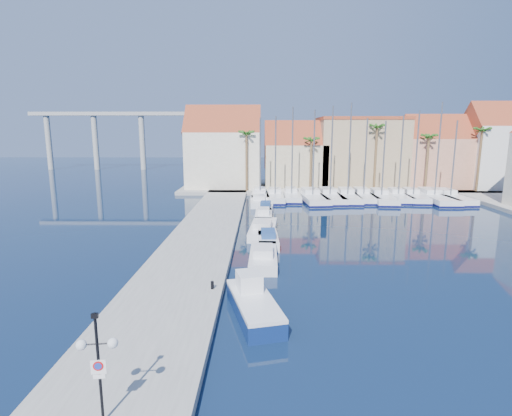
# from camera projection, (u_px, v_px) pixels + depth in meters

# --- Properties ---
(ground) EXTENTS (260.00, 260.00, 0.00)m
(ground) POSITION_uv_depth(u_px,v_px,m) (329.00, 313.00, 21.75)
(ground) COLOR #081A31
(ground) RESTS_ON ground
(quay_west) EXTENTS (6.00, 77.00, 0.50)m
(quay_west) POSITION_uv_depth(u_px,v_px,m) (201.00, 241.00, 35.07)
(quay_west) COLOR gray
(quay_west) RESTS_ON ground
(shore_north) EXTENTS (54.00, 16.00, 0.50)m
(shore_north) POSITION_uv_depth(u_px,v_px,m) (341.00, 187.00, 68.70)
(shore_north) COLOR gray
(shore_north) RESTS_ON ground
(lamp_post) EXTENTS (1.28, 0.46, 3.78)m
(lamp_post) POSITION_uv_depth(u_px,v_px,m) (98.00, 352.00, 12.42)
(lamp_post) COLOR black
(lamp_post) RESTS_ON quay_west
(bollard) EXTENTS (0.19, 0.19, 0.48)m
(bollard) POSITION_uv_depth(u_px,v_px,m) (212.00, 285.00, 23.69)
(bollard) COLOR black
(bollard) RESTS_ON quay_west
(fishing_boat) EXTENTS (3.33, 6.11, 2.03)m
(fishing_boat) POSITION_uv_depth(u_px,v_px,m) (253.00, 303.00, 21.36)
(fishing_boat) COLOR navy
(fishing_boat) RESTS_ON ground
(motorboat_west_0) EXTENTS (2.12, 6.29, 1.40)m
(motorboat_west_0) POSITION_uv_depth(u_px,v_px,m) (263.00, 256.00, 29.89)
(motorboat_west_0) COLOR white
(motorboat_west_0) RESTS_ON ground
(motorboat_west_1) EXTENTS (1.84, 5.36, 1.40)m
(motorboat_west_1) POSITION_uv_depth(u_px,v_px,m) (268.00, 239.00, 34.78)
(motorboat_west_1) COLOR white
(motorboat_west_1) RESTS_ON ground
(motorboat_west_2) EXTENTS (2.93, 7.55, 1.40)m
(motorboat_west_2) POSITION_uv_depth(u_px,v_px,m) (263.00, 229.00, 38.39)
(motorboat_west_2) COLOR white
(motorboat_west_2) RESTS_ON ground
(motorboat_west_3) EXTENTS (1.91, 5.69, 1.40)m
(motorboat_west_3) POSITION_uv_depth(u_px,v_px,m) (264.00, 215.00, 44.51)
(motorboat_west_3) COLOR white
(motorboat_west_3) RESTS_ON ground
(motorboat_west_4) EXTENTS (2.01, 5.35, 1.40)m
(motorboat_west_4) POSITION_uv_depth(u_px,v_px,m) (266.00, 208.00, 48.55)
(motorboat_west_4) COLOR white
(motorboat_west_4) RESTS_ON ground
(motorboat_west_5) EXTENTS (2.19, 6.72, 1.40)m
(motorboat_west_5) POSITION_uv_depth(u_px,v_px,m) (259.00, 201.00, 53.62)
(motorboat_west_5) COLOR white
(motorboat_west_5) RESTS_ON ground
(motorboat_west_6) EXTENTS (2.47, 7.44, 1.40)m
(motorboat_west_6) POSITION_uv_depth(u_px,v_px,m) (260.00, 196.00, 58.02)
(motorboat_west_6) COLOR white
(motorboat_west_6) RESTS_ON ground
(sailboat_0) EXTENTS (2.73, 8.77, 11.56)m
(sailboat_0) POSITION_uv_depth(u_px,v_px,m) (260.00, 195.00, 57.79)
(sailboat_0) COLOR white
(sailboat_0) RESTS_ON ground
(sailboat_1) EXTENTS (2.55, 9.57, 11.76)m
(sailboat_1) POSITION_uv_depth(u_px,v_px,m) (275.00, 196.00, 57.13)
(sailboat_1) COLOR white
(sailboat_1) RESTS_ON ground
(sailboat_2) EXTENTS (2.58, 9.19, 13.04)m
(sailboat_2) POSITION_uv_depth(u_px,v_px,m) (291.00, 195.00, 57.64)
(sailboat_2) COLOR white
(sailboat_2) RESTS_ON ground
(sailboat_3) EXTENTS (4.03, 11.81, 12.58)m
(sailboat_3) POSITION_uv_depth(u_px,v_px,m) (312.00, 197.00, 56.68)
(sailboat_3) COLOR white
(sailboat_3) RESTS_ON ground
(sailboat_4) EXTENTS (3.47, 11.34, 13.12)m
(sailboat_4) POSITION_uv_depth(u_px,v_px,m) (329.00, 196.00, 57.15)
(sailboat_4) COLOR white
(sailboat_4) RESTS_ON ground
(sailboat_5) EXTENTS (3.40, 10.83, 13.53)m
(sailboat_5) POSITION_uv_depth(u_px,v_px,m) (347.00, 196.00, 57.04)
(sailboat_5) COLOR white
(sailboat_5) RESTS_ON ground
(sailboat_6) EXTENTS (2.77, 10.06, 11.49)m
(sailboat_6) POSITION_uv_depth(u_px,v_px,m) (363.00, 196.00, 57.34)
(sailboat_6) COLOR white
(sailboat_6) RESTS_ON ground
(sailboat_7) EXTENTS (3.54, 10.83, 11.10)m
(sailboat_7) POSITION_uv_depth(u_px,v_px,m) (380.00, 197.00, 56.34)
(sailboat_7) COLOR white
(sailboat_7) RESTS_ON ground
(sailboat_8) EXTENTS (2.82, 9.22, 11.89)m
(sailboat_8) POSITION_uv_depth(u_px,v_px,m) (397.00, 196.00, 57.06)
(sailboat_8) COLOR white
(sailboat_8) RESTS_ON ground
(sailboat_9) EXTENTS (3.30, 9.79, 12.51)m
(sailboat_9) POSITION_uv_depth(u_px,v_px,m) (412.00, 196.00, 57.02)
(sailboat_9) COLOR white
(sailboat_9) RESTS_ON ground
(sailboat_10) EXTENTS (3.29, 12.04, 13.61)m
(sailboat_10) POSITION_uv_depth(u_px,v_px,m) (432.00, 197.00, 56.63)
(sailboat_10) COLOR white
(sailboat_10) RESTS_ON ground
(sailboat_11) EXTENTS (3.29, 10.82, 11.14)m
(sailboat_11) POSITION_uv_depth(u_px,v_px,m) (448.00, 197.00, 56.32)
(sailboat_11) COLOR white
(sailboat_11) RESTS_ON ground
(building_0) EXTENTS (12.30, 9.00, 13.50)m
(building_0) POSITION_uv_depth(u_px,v_px,m) (224.00, 151.00, 66.78)
(building_0) COLOR beige
(building_0) RESTS_ON shore_north
(building_1) EXTENTS (10.30, 8.00, 11.00)m
(building_1) POSITION_uv_depth(u_px,v_px,m) (295.00, 158.00, 66.86)
(building_1) COLOR tan
(building_1) RESTS_ON shore_north
(building_2) EXTENTS (14.20, 10.20, 11.50)m
(building_2) POSITION_uv_depth(u_px,v_px,m) (360.00, 152.00, 67.52)
(building_2) COLOR tan
(building_2) RESTS_ON shore_north
(building_3) EXTENTS (10.30, 8.00, 12.00)m
(building_3) POSITION_uv_depth(u_px,v_px,m) (433.00, 155.00, 66.45)
(building_3) COLOR tan
(building_3) RESTS_ON shore_north
(building_4) EXTENTS (8.30, 8.00, 14.00)m
(building_4) POSITION_uv_depth(u_px,v_px,m) (492.00, 148.00, 65.14)
(building_4) COLOR silver
(building_4) RESTS_ON shore_north
(palm_0) EXTENTS (2.60, 2.60, 10.15)m
(palm_0) POSITION_uv_depth(u_px,v_px,m) (246.00, 135.00, 61.34)
(palm_0) COLOR brown
(palm_0) RESTS_ON shore_north
(palm_1) EXTENTS (2.60, 2.60, 9.15)m
(palm_1) POSITION_uv_depth(u_px,v_px,m) (311.00, 142.00, 61.39)
(palm_1) COLOR brown
(palm_1) RESTS_ON shore_north
(palm_2) EXTENTS (2.60, 2.60, 11.15)m
(palm_2) POSITION_uv_depth(u_px,v_px,m) (377.00, 129.00, 60.90)
(palm_2) COLOR brown
(palm_2) RESTS_ON shore_north
(palm_3) EXTENTS (2.60, 2.60, 9.65)m
(palm_3) POSITION_uv_depth(u_px,v_px,m) (429.00, 139.00, 61.06)
(palm_3) COLOR brown
(palm_3) RESTS_ON shore_north
(palm_4) EXTENTS (2.60, 2.60, 10.65)m
(palm_4) POSITION_uv_depth(u_px,v_px,m) (482.00, 132.00, 60.78)
(palm_4) COLOR brown
(palm_4) RESTS_ON shore_north
(viaduct) EXTENTS (48.00, 2.20, 14.45)m
(viaduct) POSITION_uv_depth(u_px,v_px,m) (122.00, 129.00, 100.82)
(viaduct) COLOR #9E9E99
(viaduct) RESTS_ON ground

